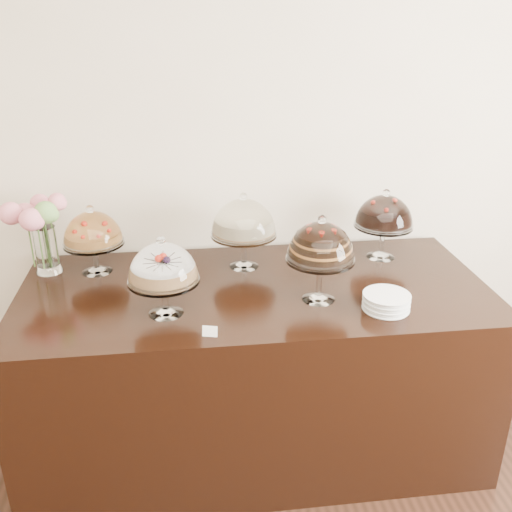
{
  "coord_description": "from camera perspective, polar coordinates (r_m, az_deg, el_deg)",
  "views": [
    {
      "loc": [
        -0.5,
        0.06,
        2.11
      ],
      "look_at": [
        -0.2,
        2.4,
        1.08
      ],
      "focal_mm": 40.0,
      "sensor_mm": 36.0,
      "label": 1
    }
  ],
  "objects": [
    {
      "name": "wall_back",
      "position": [
        3.04,
        2.44,
        12.01
      ],
      "size": [
        5.0,
        0.04,
        3.0
      ],
      "primitive_type": "cube",
      "color": "beige",
      "rests_on": "ground"
    },
    {
      "name": "cake_stand_fruit_tart",
      "position": [
        2.88,
        -16.03,
        2.39
      ],
      "size": [
        0.29,
        0.29,
        0.35
      ],
      "color": "white",
      "rests_on": "display_counter"
    },
    {
      "name": "cake_stand_dark_choco",
      "position": [
        3.0,
        12.71,
        4.11
      ],
      "size": [
        0.3,
        0.3,
        0.37
      ],
      "color": "white",
      "rests_on": "display_counter"
    },
    {
      "name": "cake_stand_choco_layer",
      "position": [
        2.48,
        6.5,
        1.15
      ],
      "size": [
        0.3,
        0.3,
        0.4
      ],
      "color": "white",
      "rests_on": "display_counter"
    },
    {
      "name": "cake_stand_cheesecake",
      "position": [
        2.81,
        -1.25,
        3.54
      ],
      "size": [
        0.33,
        0.33,
        0.39
      ],
      "color": "white",
      "rests_on": "display_counter"
    },
    {
      "name": "flower_vase",
      "position": [
        2.93,
        -20.96,
        3.12
      ],
      "size": [
        0.3,
        0.31,
        0.4
      ],
      "color": "white",
      "rests_on": "display_counter"
    },
    {
      "name": "display_counter",
      "position": [
        2.92,
        -0.13,
        -11.0
      ],
      "size": [
        2.2,
        1.0,
        0.9
      ],
      "primitive_type": "cube",
      "color": "black",
      "rests_on": "ground"
    },
    {
      "name": "plate_stack",
      "position": [
        2.54,
        12.9,
        -4.5
      ],
      "size": [
        0.2,
        0.2,
        0.07
      ],
      "color": "white",
      "rests_on": "display_counter"
    },
    {
      "name": "price_card_left",
      "position": [
        2.3,
        -4.64,
        -7.52
      ],
      "size": [
        0.06,
        0.03,
        0.04
      ],
      "primitive_type": "cube",
      "rotation": [
        -0.21,
        0.0,
        -0.25
      ],
      "color": "white",
      "rests_on": "display_counter"
    },
    {
      "name": "cake_stand_sugar_sponge",
      "position": [
        2.4,
        -9.3,
        -1.05
      ],
      "size": [
        0.3,
        0.3,
        0.36
      ],
      "color": "white",
      "rests_on": "display_counter"
    }
  ]
}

